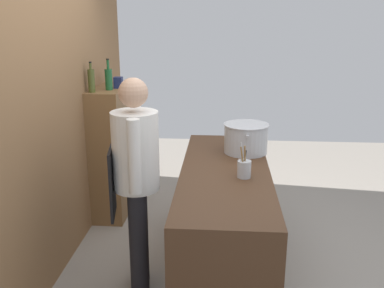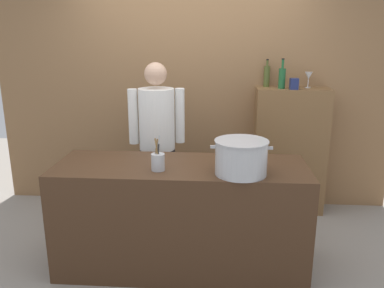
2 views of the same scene
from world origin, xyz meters
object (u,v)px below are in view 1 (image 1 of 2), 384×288
at_px(stockpot_large, 246,138).
at_px(wine_glass_short, 109,74).
at_px(wine_bottle_olive, 91,80).
at_px(spice_tin_navy, 118,83).
at_px(chef, 136,173).
at_px(utensil_crock, 244,168).
at_px(wine_bottle_green, 109,79).

relative_size(stockpot_large, wine_glass_short, 2.75).
height_order(wine_bottle_olive, spice_tin_navy, wine_bottle_olive).
bearing_deg(stockpot_large, chef, 132.23).
distance_m(utensil_crock, wine_bottle_green, 1.77).
height_order(stockpot_large, wine_bottle_olive, wine_bottle_olive).
relative_size(wine_bottle_green, spice_tin_navy, 2.70).
bearing_deg(wine_bottle_olive, utensil_crock, -123.76).
bearing_deg(spice_tin_navy, utensil_crock, -134.49).
height_order(wine_glass_short, spice_tin_navy, wine_glass_short).
height_order(chef, wine_glass_short, chef).
bearing_deg(wine_bottle_green, wine_bottle_olive, 137.35).
bearing_deg(wine_bottle_green, spice_tin_navy, -30.41).
relative_size(chef, stockpot_large, 3.65).
height_order(utensil_crock, wine_glass_short, wine_glass_short).
distance_m(chef, utensil_crock, 0.81).
relative_size(wine_bottle_olive, spice_tin_navy, 2.57).
relative_size(chef, wine_bottle_green, 5.44).
bearing_deg(spice_tin_navy, stockpot_large, -114.62).
xyz_separation_m(stockpot_large, wine_bottle_green, (0.47, 1.34, 0.45)).
relative_size(wine_bottle_olive, wine_glass_short, 1.75).
relative_size(utensil_crock, wine_bottle_green, 0.88).
bearing_deg(wine_bottle_green, stockpot_large, -109.31).
bearing_deg(spice_tin_navy, wine_bottle_green, 149.59).
bearing_deg(wine_glass_short, wine_bottle_green, -165.57).
bearing_deg(wine_bottle_olive, stockpot_large, -102.58).
xyz_separation_m(chef, wine_bottle_green, (1.23, 0.50, 0.51)).
distance_m(utensil_crock, wine_bottle_olive, 1.79).
bearing_deg(stockpot_large, wine_bottle_olive, 77.42).
distance_m(chef, stockpot_large, 1.13).
xyz_separation_m(chef, spice_tin_navy, (1.34, 0.43, 0.46)).
xyz_separation_m(chef, wine_bottle_olive, (1.09, 0.63, 0.52)).
height_order(utensil_crock, spice_tin_navy, spice_tin_navy).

